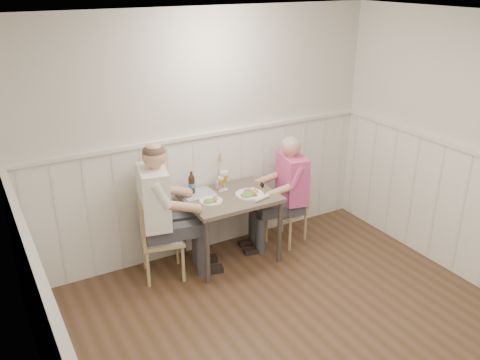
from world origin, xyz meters
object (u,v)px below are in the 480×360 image
Objects in this scene: beer_bottle at (192,184)px; grass_vase at (218,172)px; chair_left at (156,235)px; dining_table at (231,205)px; man_in_pink at (288,200)px; diner_cream at (160,223)px; chair_right at (289,205)px.

grass_vase is (0.30, -0.02, 0.08)m from beer_bottle.
chair_left is at bearing -168.42° from grass_vase.
grass_vase is at bearing 96.05° from dining_table.
dining_table is 3.88× the size of beer_bottle.
grass_vase is (-0.74, 0.25, 0.39)m from man_in_pink.
dining_table is 0.65× the size of diner_cream.
chair_left reaches higher than chair_right.
man_in_pink is 1.12m from beer_bottle.
chair_left is 1.52m from man_in_pink.
man_in_pink is 3.07× the size of grass_vase.
dining_table is 0.46m from beer_bottle.
chair_right is 1.57m from diner_cream.
chair_left is at bearing 149.26° from diner_cream.
dining_table is 0.77m from diner_cream.
diner_cream reaches higher than man_in_pink.
diner_cream is at bearing 176.23° from dining_table.
man_in_pink is at bearing -14.76° from beer_bottle.
dining_table is 0.73× the size of man_in_pink.
beer_bottle is (-0.32, 0.26, 0.21)m from dining_table.
chair_right is 0.61× the size of man_in_pink.
chair_right is at bearing 46.35° from man_in_pink.
beer_bottle is (-1.04, 0.27, 0.31)m from man_in_pink.
beer_bottle is (-1.11, 0.19, 0.43)m from chair_right.
beer_bottle is at bearing 165.24° from man_in_pink.
beer_bottle is at bearing 141.37° from dining_table.
beer_bottle is at bearing 170.25° from chair_right.
dining_table is at bearing -3.77° from diner_cream.
man_in_pink is 5.34× the size of beer_bottle.
man_in_pink is 0.88m from grass_vase.
dining_table is at bearing -38.63° from beer_bottle.
grass_vase is (0.74, 0.18, 0.33)m from diner_cream.
dining_table is 1.10× the size of chair_left.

